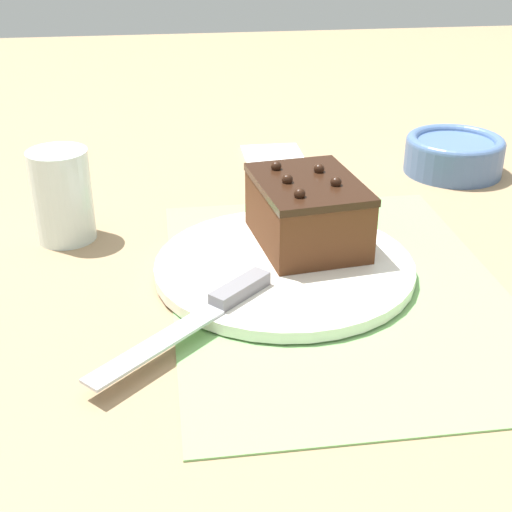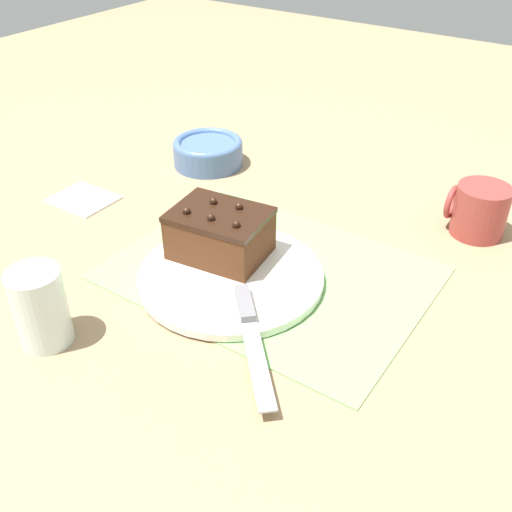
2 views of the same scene
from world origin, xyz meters
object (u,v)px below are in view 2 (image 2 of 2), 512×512
object	(u,v)px
cake_plate	(231,276)
serving_knife	(249,323)
coffee_mug	(479,210)
chocolate_cake	(220,233)
drinking_glass	(40,307)
small_bowl	(208,151)

from	to	relation	value
cake_plate	serving_knife	distance (m)	0.12
coffee_mug	chocolate_cake	bearing A→B (deg)	45.71
serving_knife	coffee_mug	distance (m)	0.46
chocolate_cake	drinking_glass	distance (m)	0.28
cake_plate	small_bowl	xyz separation A→B (m)	(0.27, -0.30, 0.02)
serving_knife	small_bowl	world-z (taller)	small_bowl
serving_knife	coffee_mug	xyz separation A→B (m)	(-0.17, -0.42, 0.02)
cake_plate	small_bowl	size ratio (longest dim) A/B	1.97
chocolate_cake	coffee_mug	world-z (taller)	chocolate_cake
serving_knife	drinking_glass	world-z (taller)	drinking_glass
cake_plate	chocolate_cake	xyz separation A→B (m)	(0.04, -0.03, 0.04)
cake_plate	chocolate_cake	bearing A→B (deg)	-36.87
chocolate_cake	coffee_mug	xyz separation A→B (m)	(-0.30, -0.31, -0.01)
cake_plate	coffee_mug	world-z (taller)	coffee_mug
serving_knife	drinking_glass	bearing A→B (deg)	-6.95
drinking_glass	coffee_mug	xyz separation A→B (m)	(-0.38, -0.58, -0.01)
drinking_glass	coffee_mug	bearing A→B (deg)	-123.47
chocolate_cake	serving_knife	world-z (taller)	chocolate_cake
chocolate_cake	coffee_mug	distance (m)	0.43
coffee_mug	drinking_glass	bearing A→B (deg)	56.53
chocolate_cake	cake_plate	bearing A→B (deg)	143.13
cake_plate	coffee_mug	bearing A→B (deg)	-127.11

